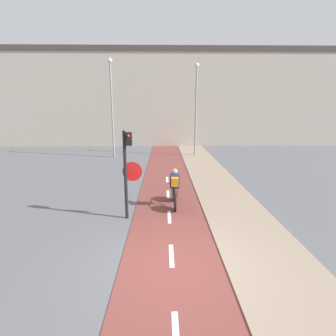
# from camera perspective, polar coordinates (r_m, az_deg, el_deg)

# --- Properties ---
(ground_plane) EXTENTS (120.00, 120.00, 0.00)m
(ground_plane) POSITION_cam_1_polar(r_m,az_deg,el_deg) (6.83, 0.88, -20.82)
(ground_plane) COLOR #5B5B60
(bike_lane) EXTENTS (2.58, 60.00, 0.02)m
(bike_lane) POSITION_cam_1_polar(r_m,az_deg,el_deg) (6.83, 0.88, -20.73)
(bike_lane) COLOR brown
(bike_lane) RESTS_ON ground_plane
(sidewalk_strip) EXTENTS (2.40, 60.00, 0.05)m
(sidewalk_strip) POSITION_cam_1_polar(r_m,az_deg,el_deg) (7.33, 21.95, -19.07)
(sidewalk_strip) COLOR gray
(sidewalk_strip) RESTS_ON ground_plane
(building_row_background) EXTENTS (60.00, 5.20, 9.59)m
(building_row_background) POSITION_cam_1_polar(r_m,az_deg,el_deg) (29.11, -0.63, 14.88)
(building_row_background) COLOR #B2A899
(building_row_background) RESTS_ON ground_plane
(traffic_light_pole) EXTENTS (0.67, 0.25, 3.07)m
(traffic_light_pole) POSITION_cam_1_polar(r_m,az_deg,el_deg) (8.94, -8.77, 0.58)
(traffic_light_pole) COLOR black
(traffic_light_pole) RESTS_ON ground_plane
(street_lamp_far) EXTENTS (0.36, 0.36, 7.38)m
(street_lamp_far) POSITION_cam_1_polar(r_m,az_deg,el_deg) (20.90, -12.17, 14.45)
(street_lamp_far) COLOR gray
(street_lamp_far) RESTS_ON ground_plane
(street_lamp_sidewalk) EXTENTS (0.36, 0.36, 7.16)m
(street_lamp_sidewalk) POSITION_cam_1_polar(r_m,az_deg,el_deg) (21.33, 6.13, 14.31)
(street_lamp_sidewalk) COLOR gray
(street_lamp_sidewalk) RESTS_ON ground_plane
(cyclist_near) EXTENTS (0.46, 1.81, 1.53)m
(cyclist_near) POSITION_cam_1_polar(r_m,az_deg,el_deg) (10.24, 1.44, -4.55)
(cyclist_near) COLOR black
(cyclist_near) RESTS_ON ground_plane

